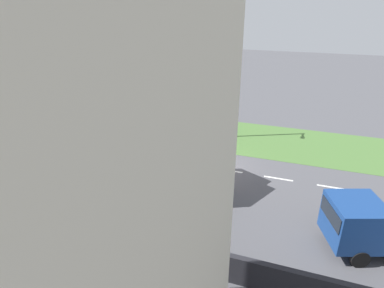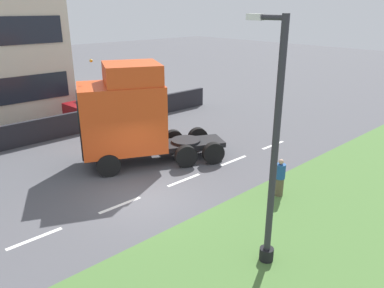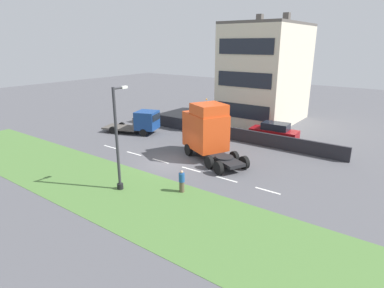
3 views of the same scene
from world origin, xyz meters
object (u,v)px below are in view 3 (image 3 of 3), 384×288
Objects in this scene: flatbed_truck at (143,122)px; pedestrian at (182,182)px; lamp_post at (118,146)px; parked_car at (274,133)px; lorry_cab at (207,131)px.

pedestrian is (-8.85, -12.33, -0.59)m from flatbed_truck.
lamp_post is (-10.92, -8.69, 1.75)m from flatbed_truck.
flatbed_truck is at bearing 38.51° from lamp_post.
parked_car is at bearing -1.74° from pedestrian.
lamp_post reaches higher than pedestrian.
lorry_cab is at bearing -7.42° from lamp_post.
parked_car is 14.37m from pedestrian.
parked_car is at bearing 4.67° from lorry_cab.
lorry_cab is at bearing 20.44° from pedestrian.
lamp_post reaches higher than parked_car.
lamp_post is at bearing 162.28° from parked_car.
pedestrian is (-14.36, 0.44, -0.22)m from parked_car.
pedestrian is at bearing -60.26° from lamp_post.
flatbed_truck is at bearing 103.15° from lorry_cab.
parked_car is (7.67, -2.93, -1.40)m from lorry_cab.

